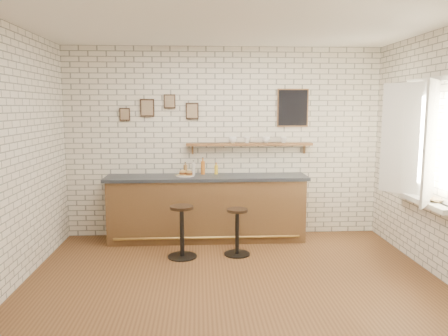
{
  "coord_description": "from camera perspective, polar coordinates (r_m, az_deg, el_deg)",
  "views": [
    {
      "loc": [
        -0.4,
        -4.95,
        2.07
      ],
      "look_at": [
        -0.06,
        0.9,
        1.24
      ],
      "focal_mm": 35.0,
      "sensor_mm": 36.0,
      "label": 1
    }
  ],
  "objects": [
    {
      "name": "shelf_cup_a",
      "position": [
        6.89,
        1.18,
        3.69
      ],
      "size": [
        0.18,
        0.18,
        0.1
      ],
      "primitive_type": "imported",
      "rotation": [
        0.0,
        0.0,
        0.63
      ],
      "color": "white",
      "rests_on": "wall_shelf"
    },
    {
      "name": "bar_stool_left",
      "position": [
        6.09,
        -5.51,
        -8.05
      ],
      "size": [
        0.4,
        0.4,
        0.73
      ],
      "color": "black",
      "rests_on": "ground"
    },
    {
      "name": "bar_counter",
      "position": [
        6.83,
        -2.25,
        -5.21
      ],
      "size": [
        3.1,
        0.65,
        1.01
      ],
      "color": "brown",
      "rests_on": "ground"
    },
    {
      "name": "ciabatta_sandwich",
      "position": [
        6.74,
        -4.99,
        -0.64
      ],
      "size": [
        0.23,
        0.16,
        0.07
      ],
      "color": "tan",
      "rests_on": "sandwich_plate"
    },
    {
      "name": "book_lower",
      "position": [
        5.85,
        25.23,
        -3.9
      ],
      "size": [
        0.27,
        0.29,
        0.02
      ],
      "primitive_type": "imported",
      "rotation": [
        0.0,
        0.0,
        0.49
      ],
      "color": "tan",
      "rests_on": "window_sill"
    },
    {
      "name": "ground",
      "position": [
        5.38,
        1.25,
        -14.6
      ],
      "size": [
        5.0,
        5.0,
        0.0
      ],
      "primitive_type": "plane",
      "color": "brown",
      "rests_on": "ground"
    },
    {
      "name": "bar_stool_right",
      "position": [
        6.17,
        1.73,
        -8.13
      ],
      "size": [
        0.37,
        0.37,
        0.66
      ],
      "color": "black",
      "rests_on": "ground"
    },
    {
      "name": "back_wall_decor",
      "position": [
        6.96,
        1.86,
        7.82
      ],
      "size": [
        2.96,
        0.02,
        0.56
      ],
      "color": "black",
      "rests_on": "ground"
    },
    {
      "name": "shelf_cup_c",
      "position": [
        6.95,
        5.51,
        3.69
      ],
      "size": [
        0.14,
        0.14,
        0.1
      ],
      "primitive_type": "imported",
      "rotation": [
        0.0,
        0.0,
        1.44
      ],
      "color": "white",
      "rests_on": "wall_shelf"
    },
    {
      "name": "potato_chips",
      "position": [
        6.74,
        -5.24,
        -0.94
      ],
      "size": [
        0.26,
        0.17,
        0.0
      ],
      "color": "#F2C855",
      "rests_on": "sandwich_plate"
    },
    {
      "name": "condiment_bottle_yellow",
      "position": [
        6.89,
        -1.03,
        -0.18
      ],
      "size": [
        0.06,
        0.06,
        0.18
      ],
      "color": "gold",
      "rests_on": "bar_counter"
    },
    {
      "name": "sandwich_plate",
      "position": [
        6.75,
        -5.07,
        -1.0
      ],
      "size": [
        0.28,
        0.28,
        0.01
      ],
      "primitive_type": "cylinder",
      "color": "white",
      "rests_on": "bar_counter"
    },
    {
      "name": "bitters_bottle_amber",
      "position": [
        6.88,
        -2.77,
        0.08
      ],
      "size": [
        0.06,
        0.06,
        0.27
      ],
      "color": "#AD5B1B",
      "rests_on": "bar_counter"
    },
    {
      "name": "bitters_bottle_brown",
      "position": [
        6.89,
        -5.06,
        -0.18
      ],
      "size": [
        0.06,
        0.06,
        0.2
      ],
      "color": "brown",
      "rests_on": "bar_counter"
    },
    {
      "name": "window_sill",
      "position": [
        6.07,
        24.3,
        -3.82
      ],
      "size": [
        0.2,
        1.35,
        0.06
      ],
      "color": "white",
      "rests_on": "ground"
    },
    {
      "name": "shelf_cup_b",
      "position": [
        6.91,
        3.02,
        3.69
      ],
      "size": [
        0.13,
        0.13,
        0.1
      ],
      "primitive_type": "imported",
      "rotation": [
        0.0,
        0.0,
        1.19
      ],
      "color": "white",
      "rests_on": "wall_shelf"
    },
    {
      "name": "wall_shelf",
      "position": [
        6.93,
        3.33,
        3.11
      ],
      "size": [
        2.0,
        0.18,
        0.18
      ],
      "color": "brown",
      "rests_on": "ground"
    },
    {
      "name": "casement_window",
      "position": [
        5.95,
        24.36,
        3.26
      ],
      "size": [
        0.4,
        1.3,
        1.56
      ],
      "color": "white",
      "rests_on": "ground"
    },
    {
      "name": "bitters_bottle_white",
      "position": [
        6.88,
        -4.0,
        -0.09
      ],
      "size": [
        0.06,
        0.06,
        0.22
      ],
      "color": "beige",
      "rests_on": "bar_counter"
    },
    {
      "name": "book_upper",
      "position": [
        5.85,
        25.21,
        -3.7
      ],
      "size": [
        0.16,
        0.22,
        0.02
      ],
      "primitive_type": "imported",
      "rotation": [
        0.0,
        0.0,
        -0.0
      ],
      "color": "tan",
      "rests_on": "book_lower"
    },
    {
      "name": "shelf_cup_d",
      "position": [
        7.0,
        7.79,
        3.66
      ],
      "size": [
        0.12,
        0.12,
        0.09
      ],
      "primitive_type": "imported",
      "rotation": [
        0.0,
        0.0,
        0.26
      ],
      "color": "white",
      "rests_on": "wall_shelf"
    }
  ]
}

